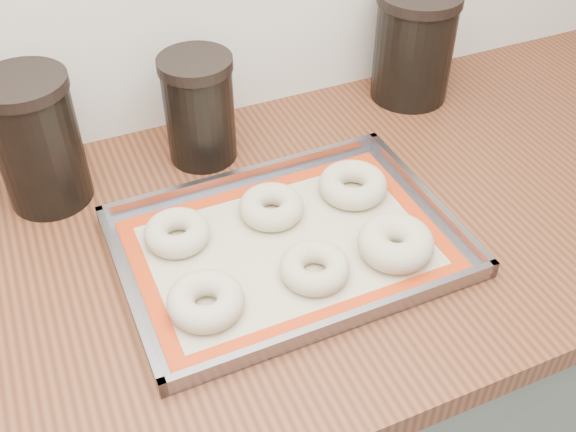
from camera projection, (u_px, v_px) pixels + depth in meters
name	position (u px, v px, depth m)	size (l,w,h in m)	color
cabinet	(311.00, 399.00, 1.30)	(3.00, 0.65, 0.86)	slate
countertop	(317.00, 227.00, 1.00)	(3.06, 0.68, 0.04)	brown
baking_tray	(288.00, 245.00, 0.93)	(0.46, 0.33, 0.03)	gray
baking_mat	(288.00, 246.00, 0.94)	(0.42, 0.29, 0.00)	#C6B793
bagel_front_left	(206.00, 301.00, 0.84)	(0.10, 0.10, 0.04)	#C1B796
bagel_front_mid	(315.00, 268.00, 0.88)	(0.09, 0.09, 0.03)	#C1B796
bagel_front_right	(396.00, 243.00, 0.91)	(0.10, 0.10, 0.04)	#C1B796
bagel_back_left	(177.00, 233.00, 0.93)	(0.09, 0.09, 0.03)	#C1B796
bagel_back_mid	(271.00, 207.00, 0.97)	(0.09, 0.09, 0.03)	#C1B796
bagel_back_right	(353.00, 185.00, 1.01)	(0.10, 0.10, 0.03)	#C1B796
canister_left	(37.00, 141.00, 0.96)	(0.13, 0.13, 0.20)	black
canister_mid	(199.00, 109.00, 1.04)	(0.11, 0.11, 0.18)	black
canister_right	(414.00, 46.00, 1.18)	(0.14, 0.14, 0.20)	black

